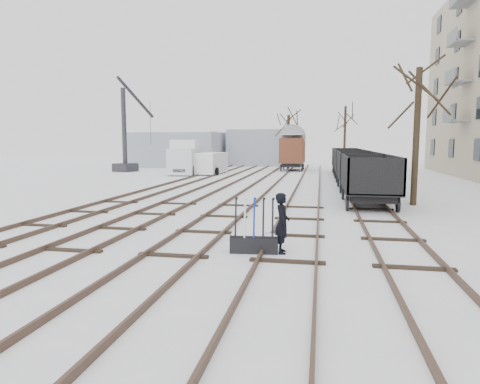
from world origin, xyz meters
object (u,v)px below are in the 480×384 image
Objects in this scene: freight_wagon_a at (368,186)px; crane at (126,147)px; lorry at (185,156)px; ground_frame at (254,242)px; panel_van at (211,163)px; worker at (282,223)px; box_van_wagon at (293,150)px.

crane is (-21.32, 19.02, 1.53)m from freight_wagon_a.
freight_wagon_a is 22.75m from lorry.
ground_frame is 0.33× the size of panel_van.
lorry is 6.92m from crane.
ground_frame is 0.93m from worker.
crane is at bearing 116.08° from ground_frame.
panel_van is (-12.14, 17.25, 0.12)m from freight_wagon_a.
crane reaches higher than box_van_wagon.
freight_wagon_a is at bearing -50.06° from panel_van.
freight_wagon_a reaches higher than ground_frame.
box_van_wagon is (-1.86, 32.98, 1.31)m from worker.
box_van_wagon is (-5.08, 23.53, 1.23)m from freight_wagon_a.
lorry reaches higher than panel_van.
ground_frame is at bearing -86.96° from box_van_wagon.
lorry is at bearing -178.58° from panel_van.
ground_frame is 10.36m from freight_wagon_a.
ground_frame is at bearing -41.30° from crane.
lorry is 0.77× the size of crane.
ground_frame is at bearing -112.56° from freight_wagon_a.
crane reaches higher than ground_frame.
freight_wagon_a is at bearing 62.24° from ground_frame.
box_van_wagon is 9.52m from panel_van.
worker is 0.29× the size of freight_wagon_a.
worker is 33.06m from box_van_wagon.
worker is 0.18× the size of crane.
panel_van is at bearing 101.77° from ground_frame.
lorry is (-11.43, 26.85, 0.79)m from worker.
worker is 9.98m from freight_wagon_a.
panel_van is at bearing -137.21° from box_van_wagon.
freight_wagon_a is 0.81× the size of lorry.
lorry is 1.56× the size of panel_van.
ground_frame is 29.01m from lorry.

